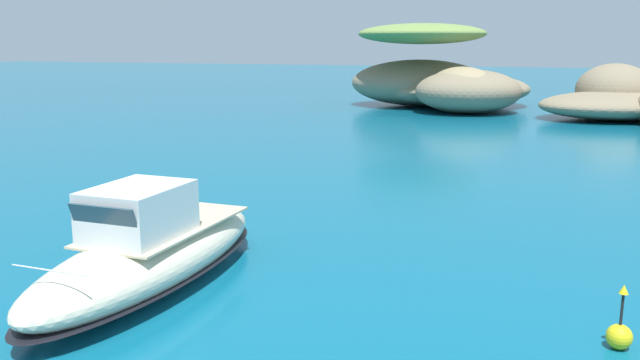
{
  "coord_description": "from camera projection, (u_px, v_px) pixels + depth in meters",
  "views": [
    {
      "loc": [
        10.06,
        -6.67,
        6.55
      ],
      "look_at": [
        0.91,
        17.19,
        1.24
      ],
      "focal_mm": 36.59,
      "sensor_mm": 36.0,
      "label": 1
    }
  ],
  "objects": [
    {
      "name": "islet_large",
      "position": [
        440.0,
        81.0,
        69.39
      ],
      "size": [
        22.6,
        24.36,
        8.74
      ],
      "color": "#84755B",
      "rests_on": "ground"
    },
    {
      "name": "motorboat_cream",
      "position": [
        151.0,
        252.0,
        17.84
      ],
      "size": [
        3.04,
        9.93,
        2.92
      ],
      "color": "beige",
      "rests_on": "ground"
    },
    {
      "name": "islet_small",
      "position": [
        636.0,
        100.0,
        57.32
      ],
      "size": [
        20.17,
        18.74,
        4.88
      ],
      "color": "#84755B",
      "rests_on": "ground"
    },
    {
      "name": "channel_buoy",
      "position": [
        619.0,
        334.0,
        14.26
      ],
      "size": [
        0.56,
        0.56,
        1.48
      ],
      "color": "yellow",
      "rests_on": "ground"
    }
  ]
}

